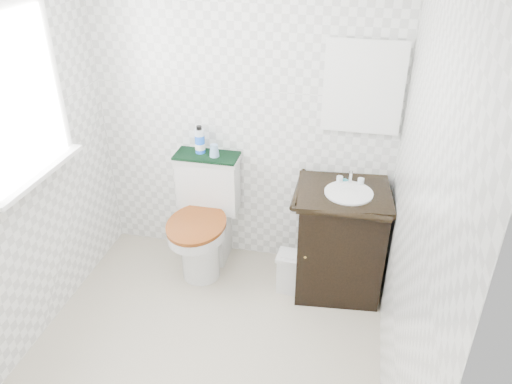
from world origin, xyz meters
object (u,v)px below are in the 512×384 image
at_px(toilet, 205,223).
at_px(trash_bin, 292,272).
at_px(vanity, 340,239).
at_px(mouthwash_bottle, 200,141).
at_px(cup, 214,151).

xyz_separation_m(toilet, trash_bin, (0.70, -0.16, -0.22)).
relative_size(vanity, trash_bin, 2.94).
relative_size(toilet, trash_bin, 2.81).
height_order(vanity, mouthwash_bottle, mouthwash_bottle).
xyz_separation_m(vanity, mouthwash_bottle, (-1.07, 0.21, 0.56)).
bearing_deg(trash_bin, vanity, 18.12).
relative_size(trash_bin, cup, 3.49).
xyz_separation_m(trash_bin, cup, (-0.64, 0.28, 0.78)).
bearing_deg(cup, mouthwash_bottle, 161.69).
bearing_deg(toilet, mouthwash_bottle, 109.76).
distance_m(toilet, trash_bin, 0.75).
bearing_deg(cup, trash_bin, -23.47).
distance_m(vanity, cup, 1.10).
bearing_deg(trash_bin, cup, 156.53).
xyz_separation_m(toilet, vanity, (1.02, -0.06, 0.05)).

